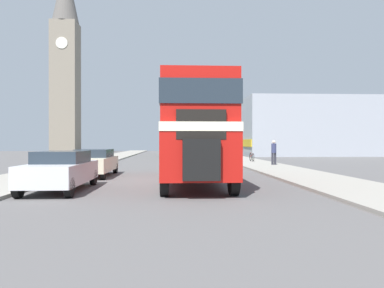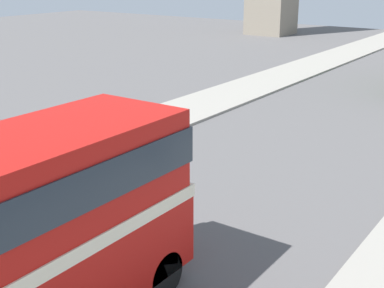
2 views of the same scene
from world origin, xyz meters
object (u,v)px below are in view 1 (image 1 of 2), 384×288
(pedestrian_walking, at_px, (274,151))
(church_tower, at_px, (65,54))
(car_parked_near, at_px, (61,170))
(car_parked_mid, at_px, (94,162))
(bicycle_on_pavement, at_px, (252,157))
(bus_distant, at_px, (190,135))
(double_decker_bus, at_px, (192,127))

(pedestrian_walking, bearing_deg, church_tower, 123.63)
(car_parked_near, bearing_deg, church_tower, 105.54)
(car_parked_near, bearing_deg, car_parked_mid, 90.08)
(car_parked_near, height_order, bicycle_on_pavement, car_parked_near)
(car_parked_mid, relative_size, bicycle_on_pavement, 2.61)
(car_parked_mid, relative_size, church_tower, 0.14)
(bus_distant, xyz_separation_m, car_parked_mid, (-6.20, -27.40, -1.90))
(pedestrian_walking, xyz_separation_m, church_tower, (-25.86, 38.87, 15.89))
(car_parked_near, bearing_deg, double_decker_bus, 30.32)
(car_parked_near, distance_m, bicycle_on_pavement, 21.16)
(bus_distant, relative_size, car_parked_mid, 2.07)
(bus_distant, distance_m, church_tower, 31.47)
(bicycle_on_pavement, bearing_deg, pedestrian_walking, -83.80)
(car_parked_near, xyz_separation_m, bicycle_on_pavement, (10.85, 18.17, -0.26))
(bus_distant, distance_m, pedestrian_walking, 20.71)
(bicycle_on_pavement, distance_m, church_tower, 45.39)
(double_decker_bus, xyz_separation_m, church_tower, (-19.35, 49.17, 14.57))
(double_decker_bus, bearing_deg, church_tower, 111.48)
(bus_distant, xyz_separation_m, car_parked_near, (-6.19, -33.15, -1.88))
(car_parked_near, xyz_separation_m, church_tower, (-14.47, 52.03, 16.27))
(car_parked_near, relative_size, car_parked_mid, 0.97)
(double_decker_bus, relative_size, bicycle_on_pavement, 6.17)
(bicycle_on_pavement, bearing_deg, church_tower, 126.78)
(double_decker_bus, relative_size, pedestrian_walking, 6.12)
(pedestrian_walking, xyz_separation_m, bicycle_on_pavement, (-0.55, 5.02, -0.64))
(car_parked_near, distance_m, church_tower, 56.40)
(double_decker_bus, xyz_separation_m, car_parked_near, (-4.88, -2.85, -1.70))
(car_parked_mid, bearing_deg, car_parked_near, -89.92)
(double_decker_bus, relative_size, car_parked_near, 2.43)
(bus_distant, bearing_deg, car_parked_mid, -102.75)
(double_decker_bus, distance_m, car_parked_near, 5.90)
(double_decker_bus, xyz_separation_m, bicycle_on_pavement, (5.97, 15.32, -1.96))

